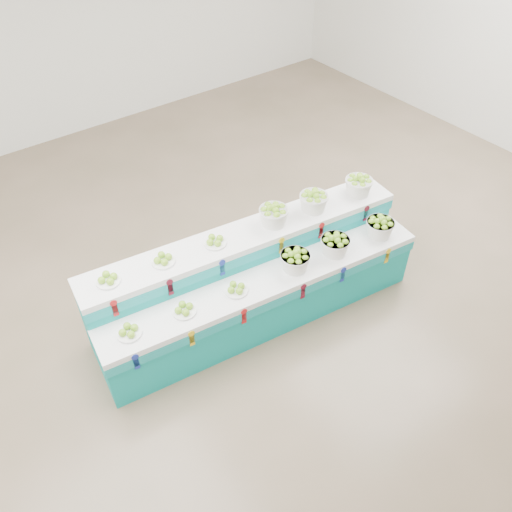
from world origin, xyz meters
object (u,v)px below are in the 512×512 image
Objects in this scene: basket_lower_left at (295,260)px; plate_upper_mid at (163,259)px; display_stand at (256,280)px; basket_upper_right at (359,185)px.

plate_upper_mid is (-1.22, 0.63, 0.23)m from basket_lower_left.
basket_upper_right is (1.52, 0.03, 0.63)m from display_stand.
display_stand is 15.15× the size of plate_upper_mid.
basket_upper_right is (2.42, -0.33, 0.07)m from plate_upper_mid.
display_stand is at bearing 138.87° from basket_lower_left.
display_stand is 11.56× the size of basket_lower_left.
basket_lower_left is 1.31× the size of plate_upper_mid.
basket_upper_right is at bearing 8.72° from display_stand.
basket_lower_left is at bearing -33.38° from display_stand.
display_stand is at bearing -21.46° from plate_upper_mid.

